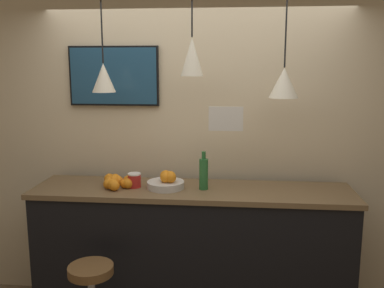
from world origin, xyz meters
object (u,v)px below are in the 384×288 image
Objects in this scene: juice_bottle at (204,173)px; mounted_tv at (114,76)px; fruit_bowl at (166,182)px; spread_jar at (134,180)px.

mounted_tv reaches higher than juice_bottle.
juice_bottle is (0.29, 0.01, 0.08)m from fruit_bowl.
mounted_tv is (-0.24, 0.36, 0.79)m from spread_jar.
spread_jar is at bearing -56.40° from mounted_tv.
spread_jar is (-0.54, 0.00, -0.07)m from juice_bottle.
fruit_bowl is at bearing -178.78° from juice_bottle.
juice_bottle reaches higher than spread_jar.
fruit_bowl is 0.98× the size of juice_bottle.
juice_bottle is at bearing 0.00° from spread_jar.
mounted_tv reaches higher than fruit_bowl.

